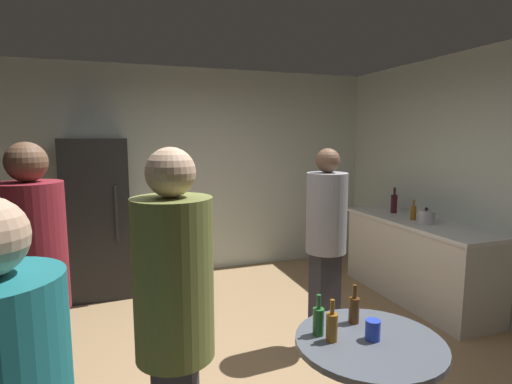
# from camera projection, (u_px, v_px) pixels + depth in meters

# --- Properties ---
(wall_back) EXTENTS (5.32, 0.06, 2.70)m
(wall_back) POSITION_uv_depth(u_px,v_px,m) (184.00, 172.00, 5.34)
(wall_back) COLOR beige
(wall_back) RESTS_ON ground_plane
(refrigerator) EXTENTS (0.70, 0.68, 1.80)m
(refrigerator) POSITION_uv_depth(u_px,v_px,m) (97.00, 217.00, 4.64)
(refrigerator) COLOR black
(refrigerator) RESTS_ON ground_plane
(kitchen_counter) EXTENTS (0.64, 1.89, 0.90)m
(kitchen_counter) POSITION_uv_depth(u_px,v_px,m) (417.00, 260.00, 4.52)
(kitchen_counter) COLOR beige
(kitchen_counter) RESTS_ON ground_plane
(kettle) EXTENTS (0.24, 0.17, 0.18)m
(kettle) POSITION_uv_depth(u_px,v_px,m) (426.00, 217.00, 4.29)
(kettle) COLOR #B2B2B7
(kettle) RESTS_ON kitchen_counter
(wine_bottle_on_counter) EXTENTS (0.08, 0.08, 0.31)m
(wine_bottle_on_counter) POSITION_uv_depth(u_px,v_px,m) (394.00, 203.00, 4.89)
(wine_bottle_on_counter) COLOR #3F141E
(wine_bottle_on_counter) RESTS_ON kitchen_counter
(beer_bottle_on_counter) EXTENTS (0.06, 0.06, 0.23)m
(beer_bottle_on_counter) POSITION_uv_depth(u_px,v_px,m) (413.00, 212.00, 4.49)
(beer_bottle_on_counter) COLOR #8C5919
(beer_bottle_on_counter) RESTS_ON kitchen_counter
(foreground_table) EXTENTS (0.80, 0.80, 0.73)m
(foreground_table) POSITION_uv_depth(u_px,v_px,m) (369.00, 358.00, 2.19)
(foreground_table) COLOR #4C515B
(foreground_table) RESTS_ON ground_plane
(beer_bottle_amber) EXTENTS (0.06, 0.06, 0.23)m
(beer_bottle_amber) POSITION_uv_depth(u_px,v_px,m) (332.00, 326.00, 2.16)
(beer_bottle_amber) COLOR #8C5919
(beer_bottle_amber) RESTS_ON foreground_table
(beer_bottle_brown) EXTENTS (0.06, 0.06, 0.23)m
(beer_bottle_brown) POSITION_uv_depth(u_px,v_px,m) (354.00, 309.00, 2.37)
(beer_bottle_brown) COLOR #593314
(beer_bottle_brown) RESTS_ON foreground_table
(beer_bottle_green) EXTENTS (0.06, 0.06, 0.23)m
(beer_bottle_green) POSITION_uv_depth(u_px,v_px,m) (318.00, 320.00, 2.22)
(beer_bottle_green) COLOR #26662D
(beer_bottle_green) RESTS_ON foreground_table
(plastic_cup_blue) EXTENTS (0.08, 0.08, 0.11)m
(plastic_cup_blue) POSITION_uv_depth(u_px,v_px,m) (373.00, 330.00, 2.17)
(plastic_cup_blue) COLOR blue
(plastic_cup_blue) RESTS_ON foreground_table
(person_in_maroon_shirt) EXTENTS (0.43, 0.43, 1.79)m
(person_in_maroon_shirt) POSITION_uv_depth(u_px,v_px,m) (35.00, 280.00, 2.18)
(person_in_maroon_shirt) COLOR #2D2D38
(person_in_maroon_shirt) RESTS_ON ground_plane
(person_in_gray_shirt) EXTENTS (0.39, 0.39, 1.72)m
(person_in_gray_shirt) POSITION_uv_depth(u_px,v_px,m) (326.00, 233.00, 3.41)
(person_in_gray_shirt) COLOR #2D2D38
(person_in_gray_shirt) RESTS_ON ground_plane
(person_in_olive_shirt) EXTENTS (0.43, 0.43, 1.78)m
(person_in_olive_shirt) POSITION_uv_depth(u_px,v_px,m) (175.00, 318.00, 1.74)
(person_in_olive_shirt) COLOR #2D2D38
(person_in_olive_shirt) RESTS_ON ground_plane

